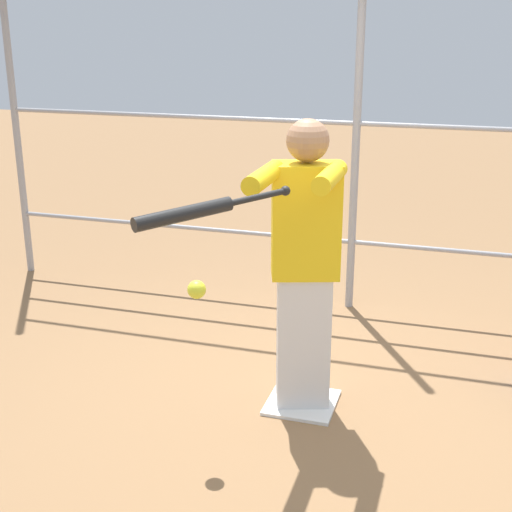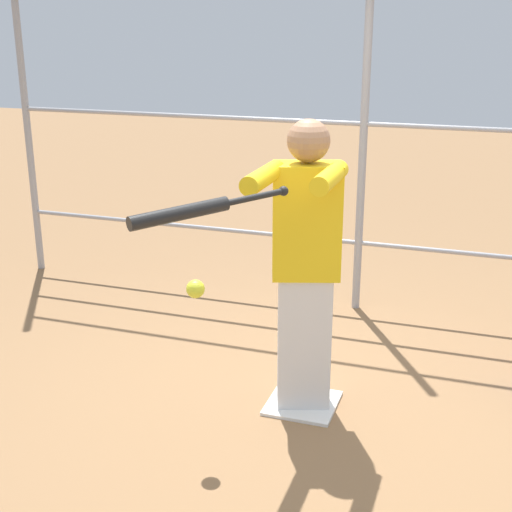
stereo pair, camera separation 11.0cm
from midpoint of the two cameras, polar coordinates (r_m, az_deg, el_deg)
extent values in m
plane|color=olive|center=(4.33, 2.94, -11.74)|extent=(24.00, 24.00, 0.00)
cube|color=white|center=(4.33, 2.94, -11.63)|extent=(0.40, 0.40, 0.02)
cylinder|color=#939399|center=(5.37, 7.48, 10.46)|extent=(0.06, 0.06, 2.90)
cylinder|color=#939399|center=(6.53, -19.25, 11.01)|extent=(0.06, 0.06, 2.90)
cylinder|color=#939399|center=(5.56, 7.09, 1.13)|extent=(5.86, 0.04, 0.04)
cylinder|color=#939399|center=(5.37, 7.48, 10.46)|extent=(5.86, 0.04, 0.04)
cube|color=silver|center=(4.15, 3.03, -6.87)|extent=(0.34, 0.27, 0.81)
cube|color=yellow|center=(3.89, 3.21, 2.82)|extent=(0.42, 0.32, 0.64)
sphere|color=#9E7051|center=(3.80, 3.33, 9.22)|extent=(0.23, 0.23, 0.23)
cylinder|color=yellow|center=(3.62, 5.07, 6.31)|extent=(0.10, 0.45, 0.10)
cylinder|color=yellow|center=(3.61, -0.25, 6.31)|extent=(0.10, 0.45, 0.10)
sphere|color=black|center=(3.40, 1.44, 5.23)|extent=(0.05, 0.05, 0.05)
cylinder|color=black|center=(3.32, -0.78, 4.74)|extent=(0.22, 0.27, 0.05)
cylinder|color=black|center=(3.12, -6.83, 3.36)|extent=(0.35, 0.42, 0.09)
sphere|color=yellow|center=(3.65, -5.63, -2.70)|extent=(0.10, 0.10, 0.10)
camera|label=1|loc=(0.05, -90.83, -0.27)|focal=50.00mm
camera|label=2|loc=(0.05, 89.17, 0.27)|focal=50.00mm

